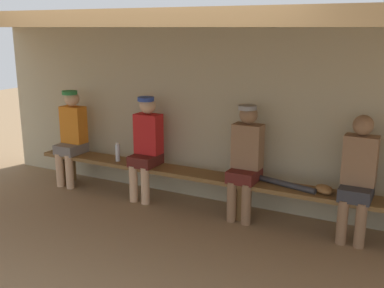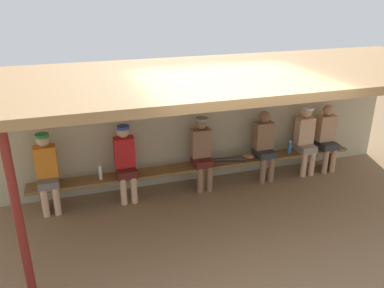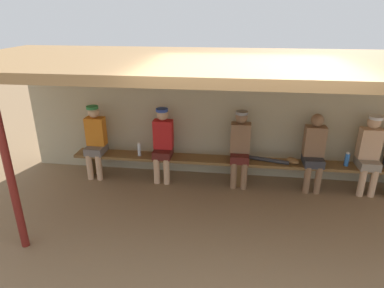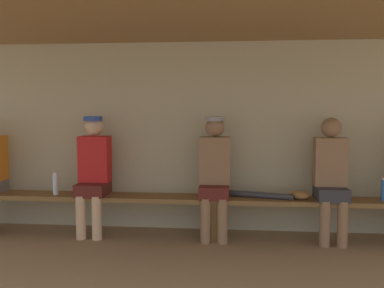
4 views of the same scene
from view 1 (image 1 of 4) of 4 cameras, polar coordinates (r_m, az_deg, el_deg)
The scene contains 11 objects.
ground_plane at distance 4.35m, azimuth -1.39°, elevation -16.12°, with size 24.00×24.00×0.00m, color #8C6D4C.
back_wall at distance 5.70m, azimuth 8.36°, elevation 2.95°, with size 8.00×0.20×2.20m, color #B7AD8C.
dugout_roof at distance 4.38m, azimuth 3.03°, elevation 15.01°, with size 8.00×2.80×0.12m, color #9E7547.
bench at distance 5.47m, azimuth 6.51°, elevation -5.20°, with size 6.00×0.36×0.46m.
player_with_sunglasses at distance 5.37m, azimuth 6.68°, elevation -1.57°, with size 0.34×0.42×1.34m.
player_in_blue at distance 5.08m, azimuth 19.83°, elevation -3.45°, with size 0.34×0.42×1.34m.
player_in_red at distance 6.73m, azimuth -14.67°, elevation 1.30°, with size 0.34×0.42×1.34m.
player_rightmost at distance 5.98m, azimuth -5.68°, elevation 0.09°, with size 0.34×0.42×1.34m.
water_bottle_orange at distance 6.23m, azimuth -9.17°, elevation -1.03°, with size 0.06×0.06×0.25m.
baseball_glove_tan at distance 5.19m, azimuth 15.98°, elevation -5.40°, with size 0.24×0.17×0.09m, color olive.
baseball_bat at distance 5.30m, azimuth 11.37°, elevation -4.85°, with size 0.07×0.07×0.76m, color #333338.
Camera 1 is at (1.83, -3.28, 2.20)m, focal length 43.18 mm.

